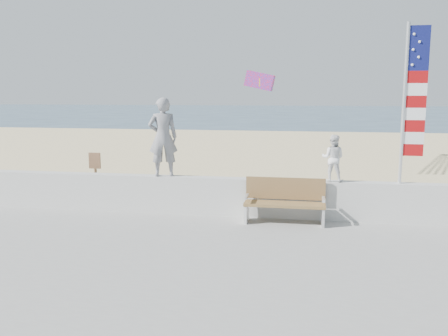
{
  "coord_description": "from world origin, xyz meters",
  "views": [
    {
      "loc": [
        2.09,
        -8.95,
        3.08
      ],
      "look_at": [
        0.2,
        1.8,
        1.35
      ],
      "focal_mm": 38.0,
      "sensor_mm": 36.0,
      "label": 1
    }
  ],
  "objects_px": {
    "flag": "(411,97)",
    "adult": "(163,137)",
    "bench": "(285,200)",
    "child": "(333,158)"
  },
  "relations": [
    {
      "from": "flag",
      "to": "adult",
      "type": "bearing_deg",
      "value": 180.0
    },
    {
      "from": "adult",
      "to": "bench",
      "type": "xyz_separation_m",
      "value": [
        2.97,
        -0.45,
        -1.34
      ]
    },
    {
      "from": "bench",
      "to": "flag",
      "type": "height_order",
      "value": "flag"
    },
    {
      "from": "adult",
      "to": "flag",
      "type": "xyz_separation_m",
      "value": [
        5.62,
        -0.0,
        0.96
      ]
    },
    {
      "from": "bench",
      "to": "child",
      "type": "bearing_deg",
      "value": 23.38
    },
    {
      "from": "bench",
      "to": "flag",
      "type": "distance_m",
      "value": 3.54
    },
    {
      "from": "bench",
      "to": "flag",
      "type": "bearing_deg",
      "value": 9.72
    },
    {
      "from": "child",
      "to": "flag",
      "type": "relative_size",
      "value": 0.31
    },
    {
      "from": "adult",
      "to": "flag",
      "type": "relative_size",
      "value": 0.54
    },
    {
      "from": "adult",
      "to": "bench",
      "type": "height_order",
      "value": "adult"
    }
  ]
}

